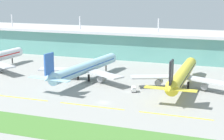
# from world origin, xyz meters

# --- Properties ---
(ground_plane) EXTENTS (600.00, 600.00, 0.00)m
(ground_plane) POSITION_xyz_m (0.00, 0.00, 0.00)
(ground_plane) COLOR gray
(terminal_building) EXTENTS (288.00, 34.00, 27.57)m
(terminal_building) POSITION_xyz_m (-0.00, 103.78, 9.48)
(terminal_building) COLOR #5B9E93
(terminal_building) RESTS_ON ground
(airliner_near_middle) EXTENTS (48.49, 70.08, 18.90)m
(airliner_near_middle) POSITION_xyz_m (-23.16, 32.47, 6.46)
(airliner_near_middle) COLOR #9ED1EA
(airliner_near_middle) RESTS_ON ground
(airliner_far_middle) EXTENTS (48.80, 69.57, 18.90)m
(airliner_far_middle) POSITION_xyz_m (26.61, 34.25, 6.46)
(airliner_far_middle) COLOR yellow
(airliner_far_middle) RESTS_ON ground
(taxiway_stripe_mid_west) EXTENTS (28.00, 0.70, 0.04)m
(taxiway_stripe_mid_west) POSITION_xyz_m (-37.00, -6.10, 0.02)
(taxiway_stripe_mid_west) COLOR yellow
(taxiway_stripe_mid_west) RESTS_ON ground
(taxiway_stripe_centre) EXTENTS (28.00, 0.70, 0.04)m
(taxiway_stripe_centre) POSITION_xyz_m (-3.00, -6.10, 0.02)
(taxiway_stripe_centre) COLOR yellow
(taxiway_stripe_centre) RESTS_ON ground
(taxiway_stripe_mid_east) EXTENTS (28.00, 0.70, 0.04)m
(taxiway_stripe_mid_east) POSITION_xyz_m (31.00, -6.10, 0.02)
(taxiway_stripe_mid_east) COLOR yellow
(taxiway_stripe_mid_east) RESTS_ON ground
(grass_verge) EXTENTS (300.00, 18.00, 0.10)m
(grass_verge) POSITION_xyz_m (0.00, -33.17, 0.05)
(grass_verge) COLOR #477A33
(grass_verge) RESTS_ON ground
(baggage_cart) EXTENTS (3.18, 4.02, 2.48)m
(baggage_cart) POSITION_xyz_m (7.04, 19.75, 1.26)
(baggage_cart) COLOR silver
(baggage_cart) RESTS_ON ground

